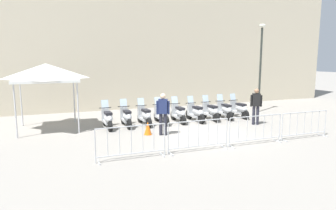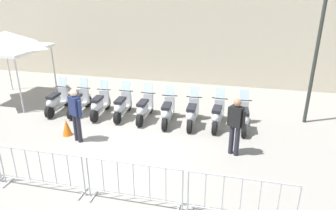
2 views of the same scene
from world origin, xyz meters
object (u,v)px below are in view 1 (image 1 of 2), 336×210
at_px(motorcycle_2, 145,116).
at_px(canopy_tent, 46,73).
at_px(barrier_segment_1, 199,136).
at_px(traffic_cone, 148,128).
at_px(street_lamp, 261,59).
at_px(officer_mid_plaza, 256,104).
at_px(motorcycle_5, 196,113).
at_px(motorcycle_3, 162,115).
at_px(motorcycle_1, 126,117).
at_px(motorcycle_6, 211,111).
at_px(barrier_segment_2, 255,130).
at_px(motorcycle_0, 108,119).
at_px(motorcycle_4, 179,113).
at_px(motorcycle_7, 225,110).
at_px(barrier_segment_0, 131,143).
at_px(officer_near_row_end, 163,112).
at_px(barrier_segment_3, 304,125).
at_px(motorcycle_8, 239,109).

distance_m(motorcycle_2, canopy_tent, 4.74).
relative_size(barrier_segment_1, traffic_cone, 4.06).
xyz_separation_m(street_lamp, officer_mid_plaza, (-2.43, -2.87, -2.15)).
xyz_separation_m(motorcycle_5, street_lamp, (4.80, 1.23, 2.68)).
bearing_deg(motorcycle_3, traffic_cone, -125.52).
height_order(motorcycle_3, traffic_cone, motorcycle_3).
relative_size(motorcycle_1, canopy_tent, 0.59).
xyz_separation_m(motorcycle_3, motorcycle_5, (1.75, -0.15, 0.00)).
bearing_deg(officer_mid_plaza, motorcycle_2, 160.77).
distance_m(motorcycle_6, officer_mid_plaza, 2.30).
xyz_separation_m(motorcycle_2, canopy_tent, (-4.19, 0.80, 2.06)).
height_order(motorcycle_2, barrier_segment_2, motorcycle_2).
height_order(motorcycle_6, street_lamp, street_lamp).
height_order(motorcycle_0, traffic_cone, motorcycle_0).
relative_size(motorcycle_4, motorcycle_7, 1.00).
height_order(barrier_segment_0, barrier_segment_2, same).
distance_m(motorcycle_3, barrier_segment_0, 5.20).
bearing_deg(motorcycle_7, motorcycle_0, -179.58).
xyz_separation_m(officer_near_row_end, officer_mid_plaza, (4.81, 0.27, 0.00)).
bearing_deg(motorcycle_5, officer_near_row_end, -142.06).
bearing_deg(barrier_segment_3, motorcycle_6, 110.97).
xyz_separation_m(motorcycle_0, motorcycle_8, (6.99, 0.05, 0.00)).
bearing_deg(motorcycle_2, officer_near_row_end, -85.04).
relative_size(motorcycle_1, barrier_segment_3, 0.77).
distance_m(motorcycle_2, barrier_segment_1, 4.48).
bearing_deg(motorcycle_5, officer_mid_plaza, -34.71).
xyz_separation_m(barrier_segment_2, traffic_cone, (-3.26, 2.75, -0.25)).
bearing_deg(barrier_segment_3, motorcycle_1, 143.42).
bearing_deg(motorcycle_3, motorcycle_2, -176.92).
xyz_separation_m(motorcycle_0, motorcycle_6, (5.24, -0.02, 0.00)).
relative_size(officer_near_row_end, officer_mid_plaza, 1.00).
relative_size(motorcycle_2, barrier_segment_1, 0.77).
bearing_deg(canopy_tent, motorcycle_2, -10.77).
xyz_separation_m(motorcycle_4, canopy_tent, (-5.94, 0.80, 2.06)).
distance_m(motorcycle_5, barrier_segment_1, 4.82).
bearing_deg(motorcycle_5, motorcycle_6, 2.47).
relative_size(street_lamp, officer_mid_plaza, 2.95).
bearing_deg(motorcycle_8, barrier_segment_0, -147.68).
distance_m(motorcycle_7, officer_mid_plaza, 1.92).
xyz_separation_m(barrier_segment_1, barrier_segment_3, (4.63, -0.03, 0.00)).
distance_m(barrier_segment_0, street_lamp, 11.05).
bearing_deg(motorcycle_1, barrier_segment_3, -36.58).
bearing_deg(officer_mid_plaza, barrier_segment_2, -127.80).
height_order(motorcycle_2, barrier_segment_0, motorcycle_2).
relative_size(motorcycle_8, officer_near_row_end, 1.00).
relative_size(motorcycle_6, barrier_segment_2, 0.77).
distance_m(motorcycle_2, officer_near_row_end, 2.09).
xyz_separation_m(officer_mid_plaza, traffic_cone, (-5.37, 0.02, -0.71)).
relative_size(barrier_segment_3, traffic_cone, 4.06).
height_order(motorcycle_6, barrier_segment_2, motorcycle_6).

